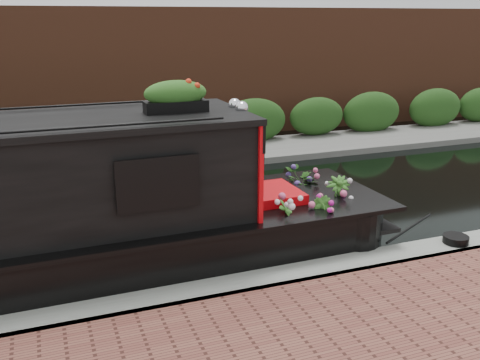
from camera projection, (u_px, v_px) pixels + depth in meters
name	position (u px, v px, depth m)	size (l,w,h in m)	color
ground	(131.00, 224.00, 9.99)	(80.00, 80.00, 0.00)	black
near_bank_coping	(175.00, 310.00, 7.03)	(40.00, 0.60, 0.50)	gray
far_bank_path	(103.00, 167.00, 13.74)	(40.00, 2.40, 0.34)	slate
far_hedge	(99.00, 159.00, 14.55)	(40.00, 1.10, 2.80)	#1F4416
far_brick_wall	(91.00, 143.00, 16.43)	(40.00, 1.00, 8.00)	brown
rope_fender	(367.00, 223.00, 9.51)	(0.37, 0.37, 0.37)	brown
coiled_mooring_rope	(456.00, 239.00, 8.51)	(0.40, 0.40, 0.12)	black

